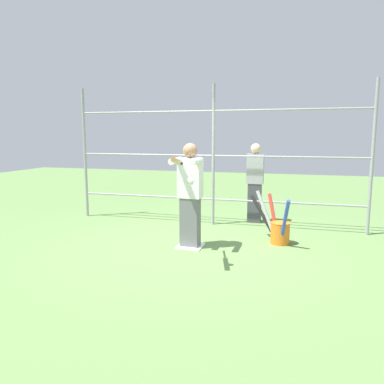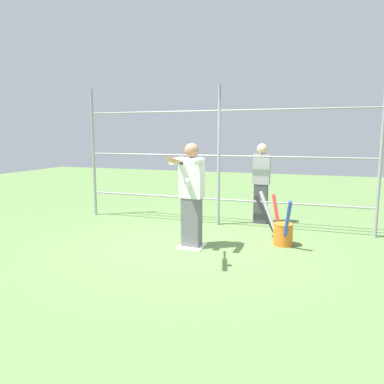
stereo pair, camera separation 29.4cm
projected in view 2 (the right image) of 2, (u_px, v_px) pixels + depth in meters
ground_plane at (192, 247)px, 5.99m from camera, size 24.00×24.00×0.00m
home_plate at (192, 246)px, 5.99m from camera, size 0.40×0.40×0.02m
fence_backstop at (219, 156)px, 7.27m from camera, size 5.75×0.06×2.74m
batter at (191, 192)px, 5.84m from camera, size 0.42×0.57×1.65m
baseball_bat_swinging at (175, 161)px, 4.85m from camera, size 0.22×0.87×0.17m
softball_in_flight at (188, 182)px, 4.81m from camera, size 0.10×0.10×0.10m
bat_bucket at (281, 230)px, 6.07m from camera, size 0.72×0.82×0.86m
bystander_behind_fence at (261, 182)px, 7.49m from camera, size 0.33×0.21×1.61m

